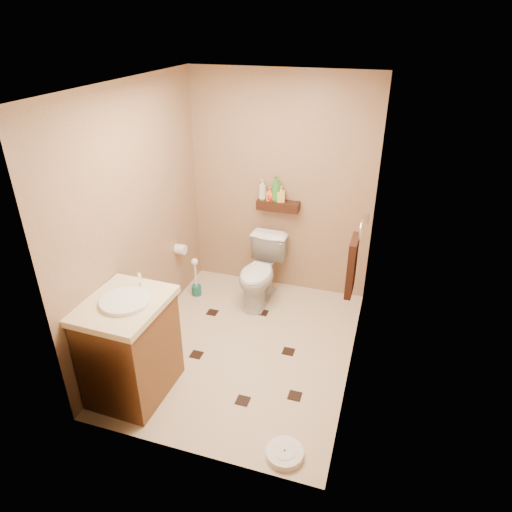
% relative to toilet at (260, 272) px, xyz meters
% --- Properties ---
extents(ground, '(2.50, 2.50, 0.00)m').
position_rel_toilet_xyz_m(ground, '(0.09, -0.83, -0.36)').
color(ground, beige).
rests_on(ground, ground).
extents(wall_back, '(2.00, 0.04, 2.40)m').
position_rel_toilet_xyz_m(wall_back, '(0.09, 0.42, 0.84)').
color(wall_back, '#9D745A').
rests_on(wall_back, ground).
extents(wall_front, '(2.00, 0.04, 2.40)m').
position_rel_toilet_xyz_m(wall_front, '(0.09, -2.08, 0.84)').
color(wall_front, '#9D745A').
rests_on(wall_front, ground).
extents(wall_left, '(0.04, 2.50, 2.40)m').
position_rel_toilet_xyz_m(wall_left, '(-0.91, -0.83, 0.84)').
color(wall_left, '#9D745A').
rests_on(wall_left, ground).
extents(wall_right, '(0.04, 2.50, 2.40)m').
position_rel_toilet_xyz_m(wall_right, '(1.09, -0.83, 0.84)').
color(wall_right, '#9D745A').
rests_on(wall_right, ground).
extents(ceiling, '(2.00, 2.50, 0.02)m').
position_rel_toilet_xyz_m(ceiling, '(0.09, -0.83, 2.04)').
color(ceiling, white).
rests_on(ceiling, wall_back).
extents(wall_shelf, '(0.46, 0.14, 0.10)m').
position_rel_toilet_xyz_m(wall_shelf, '(0.09, 0.34, 0.66)').
color(wall_shelf, '#38190F').
rests_on(wall_shelf, wall_back).
extents(floor_accents, '(1.24, 1.37, 0.01)m').
position_rel_toilet_xyz_m(floor_accents, '(0.15, -0.88, -0.36)').
color(floor_accents, black).
rests_on(floor_accents, ground).
extents(toilet, '(0.44, 0.73, 0.72)m').
position_rel_toilet_xyz_m(toilet, '(0.00, 0.00, 0.00)').
color(toilet, white).
rests_on(toilet, ground).
extents(vanity, '(0.62, 0.75, 1.03)m').
position_rel_toilet_xyz_m(vanity, '(-0.60, -1.63, 0.10)').
color(vanity, brown).
rests_on(vanity, ground).
extents(bathroom_scale, '(0.33, 0.33, 0.06)m').
position_rel_toilet_xyz_m(bathroom_scale, '(0.77, -1.90, -0.33)').
color(bathroom_scale, white).
rests_on(bathroom_scale, ground).
extents(toilet_brush, '(0.11, 0.11, 0.47)m').
position_rel_toilet_xyz_m(toilet_brush, '(-0.73, -0.11, -0.20)').
color(toilet_brush, '#19655B').
rests_on(toilet_brush, ground).
extents(towel_ring, '(0.12, 0.30, 0.76)m').
position_rel_toilet_xyz_m(towel_ring, '(1.01, -0.58, 0.58)').
color(towel_ring, silver).
rests_on(towel_ring, wall_right).
extents(toilet_paper, '(0.12, 0.11, 0.12)m').
position_rel_toilet_xyz_m(toilet_paper, '(-0.85, -0.18, 0.24)').
color(toilet_paper, white).
rests_on(toilet_paper, wall_left).
extents(bottle_a, '(0.12, 0.12, 0.22)m').
position_rel_toilet_xyz_m(bottle_a, '(-0.08, 0.34, 0.82)').
color(bottle_a, beige).
rests_on(bottle_a, wall_shelf).
extents(bottle_b, '(0.07, 0.07, 0.14)m').
position_rel_toilet_xyz_m(bottle_b, '(0.00, 0.34, 0.78)').
color(bottle_b, gold).
rests_on(bottle_b, wall_shelf).
extents(bottle_c, '(0.14, 0.14, 0.13)m').
position_rel_toilet_xyz_m(bottle_c, '(0.02, 0.34, 0.78)').
color(bottle_c, red).
rests_on(bottle_c, wall_shelf).
extents(bottle_d, '(0.15, 0.15, 0.28)m').
position_rel_toilet_xyz_m(bottle_d, '(0.07, 0.34, 0.85)').
color(bottle_d, '#32852C').
rests_on(bottle_d, wall_shelf).
extents(bottle_e, '(0.10, 0.10, 0.18)m').
position_rel_toilet_xyz_m(bottle_e, '(0.12, 0.34, 0.80)').
color(bottle_e, '#F9B853').
rests_on(bottle_e, wall_shelf).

